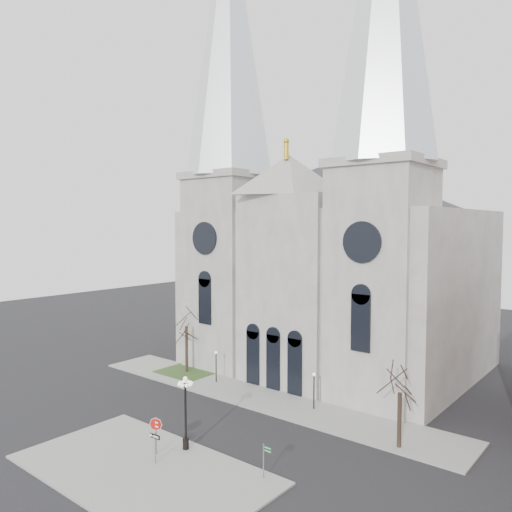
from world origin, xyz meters
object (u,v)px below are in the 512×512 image
Objects in this scene: stop_sign at (156,428)px; globe_lamp at (185,404)px; one_way_sign at (155,442)px; street_name_sign at (265,458)px.

globe_lamp reaches higher than stop_sign.
globe_lamp is at bearing 84.93° from one_way_sign.
globe_lamp is at bearing 54.33° from stop_sign.
stop_sign is at bearing 133.14° from one_way_sign.
street_name_sign reaches higher than one_way_sign.
one_way_sign is at bearing -48.24° from stop_sign.
one_way_sign is at bearing -156.23° from street_name_sign.
globe_lamp reaches higher than one_way_sign.
street_name_sign is (7.08, 3.13, -0.12)m from one_way_sign.
street_name_sign is (7.06, 0.34, -2.05)m from globe_lamp.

